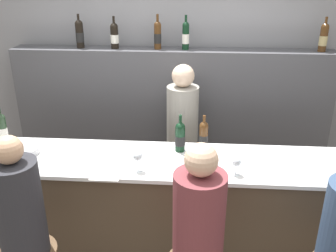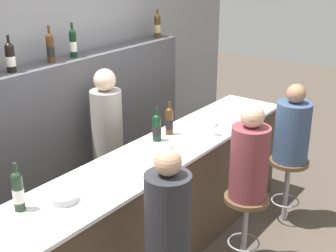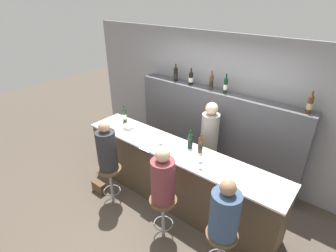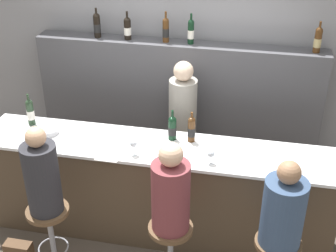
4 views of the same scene
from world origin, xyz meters
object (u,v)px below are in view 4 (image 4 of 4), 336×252
at_px(guest_seated_middle, 171,193).
at_px(bar_stool_middle, 171,239).
at_px(wine_bottle_backbar_2, 166,30).
at_px(wine_bottle_backbar_4, 318,40).
at_px(wine_bottle_counter_2, 191,129).
at_px(metal_bowl, 48,131).
at_px(wine_glass_1, 211,154).
at_px(guest_seated_left, 42,176).
at_px(bartender, 182,133).
at_px(wine_bottle_backbar_3, 191,31).
at_px(wine_bottle_counter_0, 30,112).
at_px(handbag, 19,251).
at_px(wine_bottle_backbar_0, 97,25).
at_px(guest_seated_right, 283,210).
at_px(wine_bottle_backbar_1, 127,28).
at_px(bar_stool_left, 49,222).
at_px(wine_glass_0, 133,144).
at_px(wine_bottle_counter_1, 172,128).

bearing_deg(guest_seated_middle, bar_stool_middle, 90.00).
bearing_deg(wine_bottle_backbar_2, wine_bottle_backbar_4, -0.00).
height_order(wine_bottle_counter_2, metal_bowl, wine_bottle_counter_2).
distance_m(wine_glass_1, guest_seated_left, 1.47).
bearing_deg(guest_seated_middle, bartender, 96.18).
height_order(wine_bottle_backbar_2, wine_bottle_backbar_3, wine_bottle_backbar_2).
height_order(wine_bottle_counter_0, handbag, wine_bottle_counter_0).
bearing_deg(guest_seated_middle, wine_bottle_backbar_4, 57.67).
xyz_separation_m(wine_bottle_counter_0, guest_seated_left, (0.49, -0.84, -0.13)).
xyz_separation_m(metal_bowl, bartender, (1.21, 0.75, -0.31)).
height_order(wine_bottle_counter_0, wine_glass_1, wine_bottle_counter_0).
distance_m(wine_bottle_backbar_0, guest_seated_right, 2.90).
bearing_deg(wine_bottle_counter_2, metal_bowl, -174.15).
relative_size(wine_bottle_backbar_1, guest_seated_left, 0.38).
relative_size(wine_bottle_backbar_2, wine_glass_1, 2.43).
bearing_deg(bar_stool_left, wine_glass_0, 35.91).
xyz_separation_m(wine_bottle_counter_1, bartender, (-0.00, 0.60, -0.41)).
xyz_separation_m(guest_seated_right, bartender, (-1.05, 1.44, -0.26)).
xyz_separation_m(wine_bottle_backbar_0, wine_bottle_backbar_4, (2.37, 0.00, -0.00)).
xyz_separation_m(wine_bottle_backbar_3, guest_seated_right, (1.04, -1.84, -0.78)).
xyz_separation_m(wine_bottle_backbar_2, bar_stool_left, (-0.69, -1.84, -1.25)).
xyz_separation_m(wine_glass_0, handbag, (-1.05, -0.49, -1.05)).
bearing_deg(wine_bottle_backbar_4, wine_bottle_backbar_3, -180.00).
height_order(wine_glass_1, bar_stool_middle, wine_glass_1).
height_order(wine_bottle_counter_1, wine_glass_0, wine_bottle_counter_1).
bearing_deg(wine_bottle_backbar_2, wine_glass_0, -90.72).
distance_m(wine_bottle_backbar_4, wine_glass_0, 2.19).
xyz_separation_m(wine_bottle_counter_2, wine_bottle_backbar_1, (-0.89, 1.00, 0.61)).
bearing_deg(bartender, wine_glass_1, -66.34).
bearing_deg(metal_bowl, guest_seated_middle, -26.88).
bearing_deg(wine_bottle_backbar_1, bar_stool_middle, -65.07).
relative_size(metal_bowl, bartender, 0.12).
bearing_deg(guest_seated_middle, guest_seated_left, -180.00).
height_order(wine_bottle_backbar_2, wine_bottle_backbar_4, wine_bottle_backbar_2).
bearing_deg(bar_stool_left, guest_seated_left, -135.00).
distance_m(guest_seated_middle, handbag, 1.76).
height_order(wine_bottle_backbar_0, wine_glass_1, wine_bottle_backbar_0).
relative_size(wine_bottle_backbar_0, wine_glass_1, 2.39).
bearing_deg(wine_bottle_backbar_3, guest_seated_left, -117.75).
xyz_separation_m(wine_glass_0, bar_stool_left, (-0.68, -0.49, -0.62)).
height_order(wine_bottle_backbar_0, bar_stool_middle, wine_bottle_backbar_0).
height_order(wine_bottle_counter_0, bar_stool_left, wine_bottle_counter_0).
distance_m(bar_stool_left, bartender, 1.74).
relative_size(wine_glass_0, bar_stool_left, 0.23).
relative_size(wine_bottle_counter_1, bar_stool_left, 0.45).
bearing_deg(wine_bottle_counter_0, metal_bowl, -30.37).
distance_m(wine_bottle_counter_1, metal_bowl, 1.23).
height_order(wine_bottle_counter_2, wine_bottle_backbar_4, wine_bottle_backbar_4).
bearing_deg(guest_seated_left, guest_seated_right, 0.00).
bearing_deg(guest_seated_right, wine_bottle_counter_1, 141.38).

